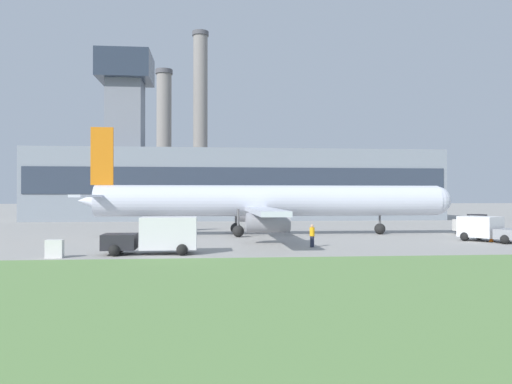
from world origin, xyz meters
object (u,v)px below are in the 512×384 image
object	(u,v)px
fuel_truck	(158,236)
pushback_tug	(477,225)
airplane	(266,202)
ground_crew_person	(312,235)
baggage_truck	(487,229)

from	to	relation	value
fuel_truck	pushback_tug	bearing A→B (deg)	25.21
airplane	ground_crew_person	xyz separation A→B (m)	(2.03, -11.08, -2.24)
ground_crew_person	baggage_truck	bearing A→B (deg)	11.99
fuel_truck	ground_crew_person	world-z (taller)	fuel_truck
airplane	pushback_tug	distance (m)	19.90
airplane	pushback_tug	xyz separation A→B (m)	(19.75, -1.04, -2.20)
ground_crew_person	fuel_truck	bearing A→B (deg)	-162.95
pushback_tug	fuel_truck	bearing A→B (deg)	-154.79
fuel_truck	baggage_truck	bearing A→B (deg)	14.11
baggage_truck	ground_crew_person	world-z (taller)	baggage_truck
baggage_truck	airplane	bearing A→B (deg)	154.46
airplane	fuel_truck	size ratio (longest dim) A/B	6.05
pushback_tug	ground_crew_person	size ratio (longest dim) A/B	2.63
airplane	ground_crew_person	size ratio (longest dim) A/B	21.52
airplane	pushback_tug	world-z (taller)	airplane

